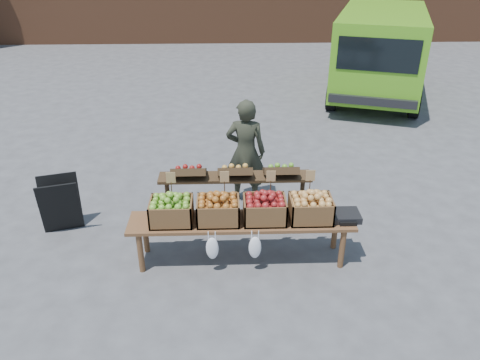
{
  "coord_description": "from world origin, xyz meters",
  "views": [
    {
      "loc": [
        -1.07,
        -4.84,
        3.59
      ],
      "look_at": [
        -0.9,
        0.39,
        0.85
      ],
      "focal_mm": 35.0,
      "sensor_mm": 36.0,
      "label": 1
    }
  ],
  "objects_px": {
    "vendor": "(246,152)",
    "weighing_scale": "(345,215)",
    "chalkboard_sign": "(60,205)",
    "crate_golden_apples": "(171,211)",
    "crate_russet_pears": "(218,210)",
    "delivery_van": "(379,54)",
    "crate_green_apples": "(311,209)",
    "display_bench": "(241,240)",
    "crate_red_apples": "(265,210)",
    "back_table": "(235,194)"
  },
  "relations": [
    {
      "from": "crate_russet_pears",
      "to": "chalkboard_sign",
      "type": "bearing_deg",
      "value": 160.7
    },
    {
      "from": "chalkboard_sign",
      "to": "crate_russet_pears",
      "type": "relative_size",
      "value": 1.56
    },
    {
      "from": "chalkboard_sign",
      "to": "crate_red_apples",
      "type": "height_order",
      "value": "crate_red_apples"
    },
    {
      "from": "chalkboard_sign",
      "to": "crate_russet_pears",
      "type": "bearing_deg",
      "value": -34.8
    },
    {
      "from": "display_bench",
      "to": "weighing_scale",
      "type": "bearing_deg",
      "value": -0.0
    },
    {
      "from": "crate_red_apples",
      "to": "crate_russet_pears",
      "type": "bearing_deg",
      "value": 180.0
    },
    {
      "from": "back_table",
      "to": "crate_russet_pears",
      "type": "distance_m",
      "value": 0.78
    },
    {
      "from": "crate_green_apples",
      "to": "crate_russet_pears",
      "type": "bearing_deg",
      "value": 180.0
    },
    {
      "from": "crate_golden_apples",
      "to": "crate_red_apples",
      "type": "distance_m",
      "value": 1.1
    },
    {
      "from": "chalkboard_sign",
      "to": "crate_golden_apples",
      "type": "xyz_separation_m",
      "value": [
        1.58,
        -0.75,
        0.32
      ]
    },
    {
      "from": "back_table",
      "to": "vendor",
      "type": "bearing_deg",
      "value": 77.17
    },
    {
      "from": "vendor",
      "to": "display_bench",
      "type": "xyz_separation_m",
      "value": [
        -0.12,
        -1.48,
        -0.51
      ]
    },
    {
      "from": "crate_green_apples",
      "to": "display_bench",
      "type": "bearing_deg",
      "value": 180.0
    },
    {
      "from": "crate_russet_pears",
      "to": "crate_green_apples",
      "type": "bearing_deg",
      "value": 0.0
    },
    {
      "from": "delivery_van",
      "to": "crate_red_apples",
      "type": "xyz_separation_m",
      "value": [
        -3.31,
        -6.63,
        -0.31
      ]
    },
    {
      "from": "vendor",
      "to": "crate_red_apples",
      "type": "height_order",
      "value": "vendor"
    },
    {
      "from": "crate_red_apples",
      "to": "weighing_scale",
      "type": "xyz_separation_m",
      "value": [
        0.97,
        -0.0,
        -0.1
      ]
    },
    {
      "from": "chalkboard_sign",
      "to": "crate_russet_pears",
      "type": "distance_m",
      "value": 2.28
    },
    {
      "from": "back_table",
      "to": "crate_red_apples",
      "type": "distance_m",
      "value": 0.82
    },
    {
      "from": "delivery_van",
      "to": "vendor",
      "type": "distance_m",
      "value": 6.21
    },
    {
      "from": "crate_russet_pears",
      "to": "back_table",
      "type": "bearing_deg",
      "value": 73.22
    },
    {
      "from": "back_table",
      "to": "display_bench",
      "type": "xyz_separation_m",
      "value": [
        0.06,
        -0.72,
        -0.24
      ]
    },
    {
      "from": "delivery_van",
      "to": "chalkboard_sign",
      "type": "bearing_deg",
      "value": -116.79
    },
    {
      "from": "crate_russet_pears",
      "to": "crate_red_apples",
      "type": "xyz_separation_m",
      "value": [
        0.55,
        0.0,
        0.0
      ]
    },
    {
      "from": "delivery_van",
      "to": "crate_green_apples",
      "type": "distance_m",
      "value": 7.19
    },
    {
      "from": "crate_red_apples",
      "to": "delivery_van",
      "type": "bearing_deg",
      "value": 63.46
    },
    {
      "from": "back_table",
      "to": "crate_red_apples",
      "type": "relative_size",
      "value": 4.2
    },
    {
      "from": "display_bench",
      "to": "crate_green_apples",
      "type": "distance_m",
      "value": 0.93
    },
    {
      "from": "delivery_van",
      "to": "chalkboard_sign",
      "type": "distance_m",
      "value": 8.42
    },
    {
      "from": "crate_red_apples",
      "to": "weighing_scale",
      "type": "relative_size",
      "value": 1.47
    },
    {
      "from": "vendor",
      "to": "weighing_scale",
      "type": "bearing_deg",
      "value": 136.81
    },
    {
      "from": "delivery_van",
      "to": "crate_russet_pears",
      "type": "bearing_deg",
      "value": -101.49
    },
    {
      "from": "crate_golden_apples",
      "to": "crate_russet_pears",
      "type": "bearing_deg",
      "value": 0.0
    },
    {
      "from": "vendor",
      "to": "weighing_scale",
      "type": "xyz_separation_m",
      "value": [
        1.13,
        -1.48,
        -0.18
      ]
    },
    {
      "from": "crate_green_apples",
      "to": "weighing_scale",
      "type": "bearing_deg",
      "value": -0.0
    },
    {
      "from": "display_bench",
      "to": "crate_green_apples",
      "type": "height_order",
      "value": "crate_green_apples"
    },
    {
      "from": "delivery_van",
      "to": "back_table",
      "type": "distance_m",
      "value": 6.96
    },
    {
      "from": "crate_golden_apples",
      "to": "crate_green_apples",
      "type": "bearing_deg",
      "value": 0.0
    },
    {
      "from": "crate_green_apples",
      "to": "weighing_scale",
      "type": "height_order",
      "value": "crate_green_apples"
    },
    {
      "from": "crate_red_apples",
      "to": "weighing_scale",
      "type": "distance_m",
      "value": 0.98
    },
    {
      "from": "crate_golden_apples",
      "to": "crate_russet_pears",
      "type": "relative_size",
      "value": 1.0
    },
    {
      "from": "chalkboard_sign",
      "to": "back_table",
      "type": "relative_size",
      "value": 0.37
    },
    {
      "from": "crate_golden_apples",
      "to": "weighing_scale",
      "type": "distance_m",
      "value": 2.08
    },
    {
      "from": "back_table",
      "to": "delivery_van",
      "type": "bearing_deg",
      "value": 58.34
    },
    {
      "from": "delivery_van",
      "to": "crate_red_apples",
      "type": "height_order",
      "value": "delivery_van"
    },
    {
      "from": "weighing_scale",
      "to": "chalkboard_sign",
      "type": "bearing_deg",
      "value": 168.46
    },
    {
      "from": "delivery_van",
      "to": "crate_green_apples",
      "type": "bearing_deg",
      "value": -93.89
    },
    {
      "from": "delivery_van",
      "to": "back_table",
      "type": "relative_size",
      "value": 2.17
    },
    {
      "from": "crate_golden_apples",
      "to": "weighing_scale",
      "type": "xyz_separation_m",
      "value": [
        2.08,
        -0.0,
        -0.1
      ]
    },
    {
      "from": "delivery_van",
      "to": "crate_golden_apples",
      "type": "xyz_separation_m",
      "value": [
        -4.41,
        -6.63,
        -0.31
      ]
    }
  ]
}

